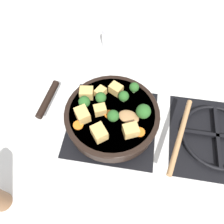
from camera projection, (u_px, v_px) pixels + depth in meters
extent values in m
plane|color=silver|center=(112.00, 124.00, 0.78)|extent=(2.40, 2.40, 0.00)
cube|color=black|center=(112.00, 123.00, 0.78)|extent=(0.31, 0.31, 0.01)
torus|color=black|center=(112.00, 121.00, 0.77)|extent=(0.24, 0.24, 0.01)
cube|color=black|center=(112.00, 121.00, 0.77)|extent=(0.01, 0.23, 0.01)
cube|color=black|center=(112.00, 121.00, 0.77)|extent=(0.23, 0.01, 0.01)
cube|color=black|center=(215.00, 138.00, 0.75)|extent=(0.31, 0.31, 0.01)
torus|color=black|center=(217.00, 136.00, 0.74)|extent=(0.24, 0.24, 0.01)
cube|color=black|center=(217.00, 136.00, 0.74)|extent=(0.01, 0.23, 0.01)
cube|color=black|center=(217.00, 136.00, 0.74)|extent=(0.23, 0.01, 0.01)
cylinder|color=black|center=(112.00, 116.00, 0.74)|extent=(0.31, 0.31, 0.06)
cylinder|color=brown|center=(112.00, 116.00, 0.73)|extent=(0.28, 0.28, 0.05)
torus|color=black|center=(112.00, 113.00, 0.72)|extent=(0.32, 0.32, 0.01)
cylinder|color=black|center=(48.00, 99.00, 0.75)|extent=(0.15, 0.04, 0.02)
ellipsoid|color=#A87A4C|center=(129.00, 117.00, 0.70)|extent=(0.06, 0.08, 0.01)
cylinder|color=#A87A4C|center=(180.00, 135.00, 0.66)|extent=(0.26, 0.08, 0.02)
cube|color=tan|center=(99.00, 133.00, 0.65)|extent=(0.06, 0.06, 0.04)
cube|color=tan|center=(101.00, 92.00, 0.74)|extent=(0.05, 0.04, 0.03)
cube|color=tan|center=(131.00, 130.00, 0.66)|extent=(0.05, 0.06, 0.04)
cube|color=tan|center=(82.00, 115.00, 0.69)|extent=(0.06, 0.06, 0.04)
cube|color=tan|center=(100.00, 110.00, 0.70)|extent=(0.04, 0.05, 0.03)
cube|color=tan|center=(117.00, 89.00, 0.74)|extent=(0.05, 0.05, 0.03)
cube|color=tan|center=(87.00, 93.00, 0.73)|extent=(0.04, 0.05, 0.04)
cylinder|color=#709956|center=(142.00, 117.00, 0.70)|extent=(0.01, 0.01, 0.01)
sphere|color=#285B23|center=(143.00, 113.00, 0.68)|extent=(0.05, 0.05, 0.05)
cylinder|color=#709956|center=(123.00, 99.00, 0.73)|extent=(0.01, 0.01, 0.01)
sphere|color=#285B23|center=(124.00, 96.00, 0.72)|extent=(0.04, 0.04, 0.04)
cylinder|color=#709956|center=(101.00, 101.00, 0.73)|extent=(0.01, 0.01, 0.01)
sphere|color=#285B23|center=(101.00, 98.00, 0.71)|extent=(0.04, 0.04, 0.04)
cylinder|color=#709956|center=(134.00, 91.00, 0.75)|extent=(0.01, 0.01, 0.01)
sphere|color=#285B23|center=(134.00, 87.00, 0.74)|extent=(0.03, 0.03, 0.03)
cylinder|color=#709956|center=(85.00, 105.00, 0.72)|extent=(0.01, 0.01, 0.01)
sphere|color=#285B23|center=(84.00, 102.00, 0.70)|extent=(0.04, 0.04, 0.04)
cylinder|color=#709956|center=(113.00, 119.00, 0.69)|extent=(0.01, 0.01, 0.01)
sphere|color=#285B23|center=(113.00, 116.00, 0.68)|extent=(0.04, 0.04, 0.04)
cylinder|color=orange|center=(140.00, 132.00, 0.67)|extent=(0.03, 0.03, 0.01)
cylinder|color=orange|center=(109.00, 114.00, 0.71)|extent=(0.03, 0.03, 0.01)
cylinder|color=orange|center=(78.00, 125.00, 0.69)|extent=(0.03, 0.03, 0.01)
cylinder|color=white|center=(106.00, 39.00, 0.96)|extent=(0.04, 0.04, 0.07)
cylinder|color=#B7B7BC|center=(106.00, 31.00, 0.92)|extent=(0.03, 0.03, 0.01)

